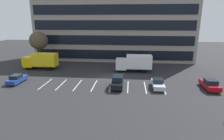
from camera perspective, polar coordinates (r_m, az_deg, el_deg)
ground_plane at (r=35.21m, az=-1.88°, el=-2.40°), size 120.00×120.00×0.00m
office_building at (r=51.41m, az=0.69°, el=13.44°), size 40.70×10.19×18.00m
lot_markings at (r=31.13m, az=-2.92°, el=-4.83°), size 19.74×5.40×0.01m
box_truck_yellow_all at (r=43.80m, az=-20.77°, el=2.78°), size 7.46×2.47×3.46m
box_truck_white at (r=39.19m, az=6.80°, el=2.30°), size 7.49×2.48×3.47m
suv_black at (r=30.13m, az=1.68°, el=-3.66°), size 1.79×4.23×1.91m
sedan_maroon at (r=33.33m, az=27.57°, el=-3.87°), size 1.89×4.51×1.61m
sedan_navy at (r=36.28m, az=-26.92°, el=-2.44°), size 1.71×4.08×1.46m
sedan_silver at (r=30.86m, az=13.73°, el=-4.07°), size 1.75×4.17×1.49m
bare_tree at (r=47.65m, az=-21.39°, el=8.33°), size 4.20×4.20×7.87m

